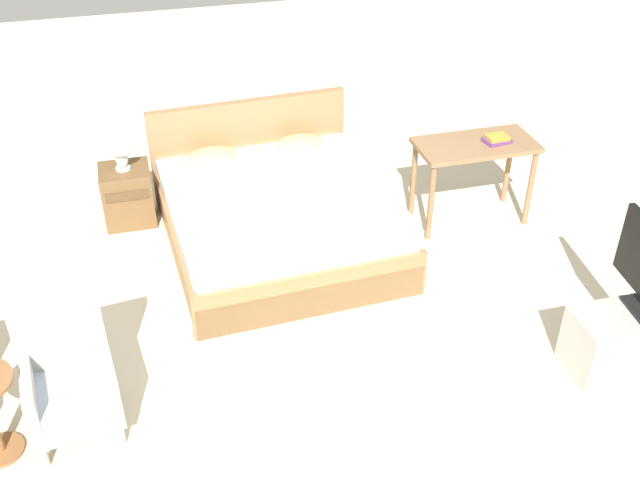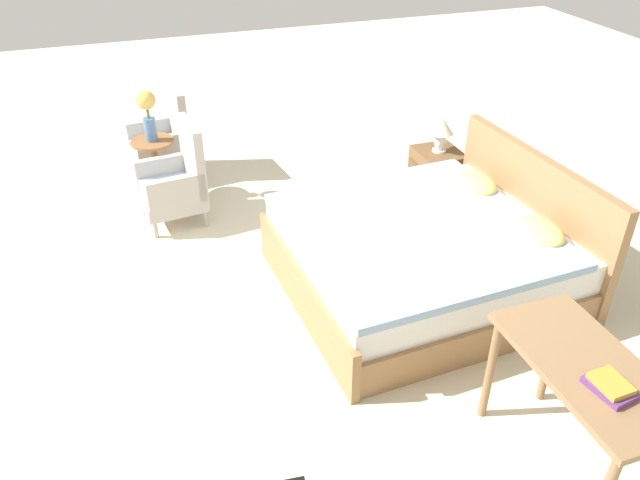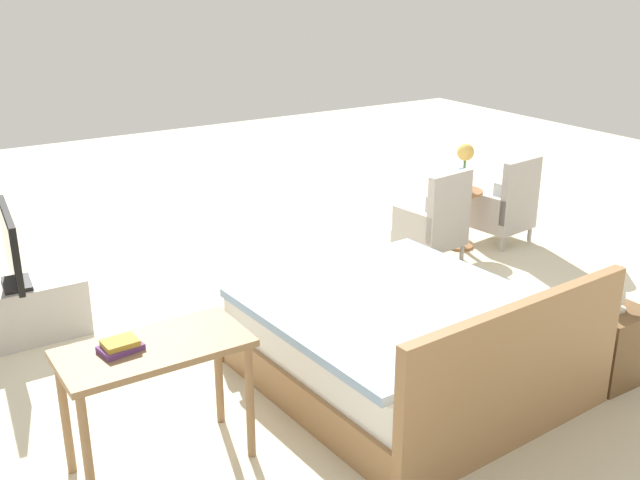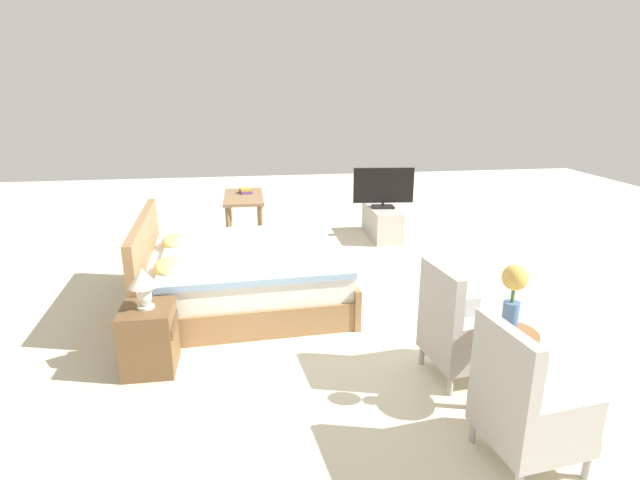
{
  "view_description": "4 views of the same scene",
  "coord_description": "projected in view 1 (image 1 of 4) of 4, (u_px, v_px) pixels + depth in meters",
  "views": [
    {
      "loc": [
        -0.86,
        -4.33,
        3.7
      ],
      "look_at": [
        0.34,
        0.16,
        0.55
      ],
      "focal_mm": 42.0,
      "sensor_mm": 36.0,
      "label": 1
    },
    {
      "loc": [
        3.67,
        -1.08,
        2.96
      ],
      "look_at": [
        0.32,
        0.07,
        0.7
      ],
      "focal_mm": 35.0,
      "sensor_mm": 36.0,
      "label": 2
    },
    {
      "loc": [
        3.15,
        4.5,
        2.73
      ],
      "look_at": [
        0.29,
        0.03,
        0.78
      ],
      "focal_mm": 42.0,
      "sensor_mm": 36.0,
      "label": 3
    },
    {
      "loc": [
        -4.76,
        0.89,
        2.19
      ],
      "look_at": [
        0.22,
        0.14,
        0.63
      ],
      "focal_mm": 28.0,
      "sensor_mm": 36.0,
      "label": 4
    }
  ],
  "objects": [
    {
      "name": "nightstand",
      "position": [
        128.0,
        195.0,
        6.71
      ],
      "size": [
        0.44,
        0.41,
        0.53
      ],
      "color": "brown",
      "rests_on": "ground_plane"
    },
    {
      "name": "book_stack",
      "position": [
        497.0,
        139.0,
        6.44
      ],
      "size": [
        0.24,
        0.19,
        0.06
      ],
      "color": "#66387A",
      "rests_on": "vanity_desk"
    },
    {
      "name": "tv_stand",
      "position": [
        637.0,
        337.0,
        5.19
      ],
      "size": [
        0.96,
        0.4,
        0.46
      ],
      "color": "#B7B2AD",
      "rests_on": "ground_plane"
    },
    {
      "name": "armchair_by_window_right",
      "position": [
        69.0,
        379.0,
        4.64
      ],
      "size": [
        0.6,
        0.6,
        0.92
      ],
      "color": "#ADA8A3",
      "rests_on": "ground_plane"
    },
    {
      "name": "ground_plane",
      "position": [
        282.0,
        317.0,
        5.72
      ],
      "size": [
        16.0,
        16.0,
        0.0
      ],
      "primitive_type": "plane",
      "color": "beige"
    },
    {
      "name": "vanity_desk",
      "position": [
        475.0,
        155.0,
        6.51
      ],
      "size": [
        1.04,
        0.52,
        0.77
      ],
      "color": "#8E6B47",
      "rests_on": "ground_plane"
    },
    {
      "name": "table_lamp",
      "position": [
        120.0,
        147.0,
        6.44
      ],
      "size": [
        0.22,
        0.22,
        0.33
      ],
      "color": "silver",
      "rests_on": "nightstand"
    },
    {
      "name": "bed",
      "position": [
        277.0,
        214.0,
        6.38
      ],
      "size": [
        1.94,
        2.12,
        0.96
      ],
      "color": "#997047",
      "rests_on": "ground_plane"
    }
  ]
}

